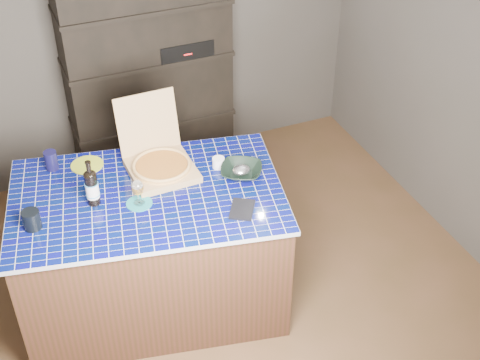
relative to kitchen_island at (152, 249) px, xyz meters
name	(u,v)px	position (x,y,z in m)	size (l,w,h in m)	color
room	(223,140)	(0.41, -0.19, 0.82)	(3.50, 3.50, 3.50)	brown
shelving_unit	(149,74)	(0.41, 1.34, 0.47)	(1.20, 0.41, 1.80)	black
kitchen_island	(152,249)	(0.00, 0.00, 0.00)	(1.74, 1.29, 0.86)	#4A271D
pizza_box	(160,163)	(0.14, 0.18, 0.49)	(0.39, 0.47, 0.41)	tan
mead_bottle	(92,187)	(-0.30, 0.03, 0.55)	(0.08, 0.08, 0.29)	black
teal_trivet	(139,203)	(-0.06, -0.07, 0.43)	(0.15, 0.15, 0.01)	#18787F
wine_glass	(137,188)	(-0.06, -0.07, 0.55)	(0.07, 0.07, 0.16)	white
tumbler	(32,220)	(-0.65, -0.05, 0.49)	(0.10, 0.10, 0.11)	black
dvd_case	(242,209)	(0.45, -0.35, 0.44)	(0.13, 0.18, 0.01)	black
bowl	(241,171)	(0.58, -0.05, 0.46)	(0.25, 0.25, 0.06)	black
foil_contents	(241,170)	(0.58, -0.05, 0.47)	(0.11, 0.09, 0.05)	silver
white_jar	(218,163)	(0.48, 0.09, 0.46)	(0.08, 0.08, 0.06)	white
navy_cup	(51,160)	(-0.46, 0.46, 0.49)	(0.08, 0.08, 0.12)	black
green_trivet	(87,165)	(-0.26, 0.41, 0.43)	(0.20, 0.20, 0.01)	#A9B827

